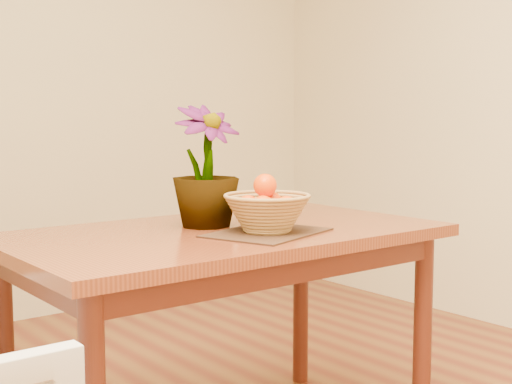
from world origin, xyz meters
TOP-DOWN VIEW (x-y plane):
  - wall_back at (0.00, 2.25)m, footprint 4.00×0.02m
  - table at (0.00, 0.30)m, footprint 1.40×0.80m
  - placemat at (0.05, 0.15)m, footprint 0.44×0.38m
  - wicker_basket at (0.05, 0.15)m, footprint 0.27×0.27m
  - orange_pile at (0.06, 0.15)m, footprint 0.17×0.16m
  - potted_plant at (-0.01, 0.39)m, footprint 0.24×0.24m

SIDE VIEW (x-z plane):
  - table at x=0.00m, z-range 0.29..1.04m
  - placemat at x=0.05m, z-range 0.75..0.76m
  - wicker_basket at x=0.05m, z-range 0.75..0.87m
  - orange_pile at x=0.06m, z-range 0.78..0.92m
  - potted_plant at x=-0.01m, z-range 0.75..1.16m
  - wall_back at x=0.00m, z-range 0.00..2.70m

